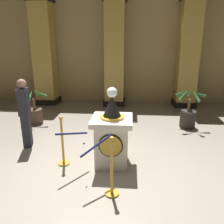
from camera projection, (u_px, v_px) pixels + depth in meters
ground_plane at (98, 168)px, 4.74m from camera, size 12.63×12.63×0.00m
back_wall at (115, 51)px, 9.23m from camera, size 12.63×0.16×4.11m
pedestal_clock at (112, 136)px, 4.71m from camera, size 0.81×0.81×1.63m
stanchion_near at (63, 148)px, 4.78m from camera, size 0.24×0.24×1.06m
stanchion_far at (112, 175)px, 3.83m from camera, size 0.24×0.24×1.06m
velvet_rope at (84, 139)px, 4.18m from camera, size 1.03×1.03×0.22m
column_left at (44, 54)px, 9.00m from camera, size 0.89×0.89×3.95m
column_right at (188, 54)px, 8.59m from camera, size 0.85×0.85×3.95m
column_centre_rear at (115, 54)px, 8.80m from camera, size 0.87×0.87×3.95m
potted_palm_left at (35, 112)px, 7.19m from camera, size 0.84×0.83×1.09m
potted_palm_right at (188, 115)px, 6.83m from camera, size 0.82×0.80×1.20m
bystander_guest at (25, 112)px, 5.45m from camera, size 0.30×0.40×1.65m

